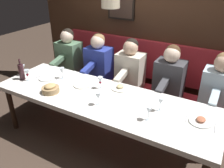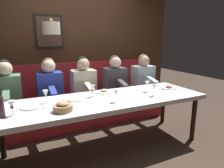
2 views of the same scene
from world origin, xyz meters
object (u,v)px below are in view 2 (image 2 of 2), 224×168
at_px(diner_middle, 83,81).
at_px(bread_bowl, 63,107).
at_px(wine_glass_4, 92,88).
at_px(wine_bottle, 0,107).
at_px(wine_glass_2, 12,105).
at_px(wine_glass_0, 116,93).
at_px(wine_glass_6, 154,88).
at_px(wine_glass_5, 147,84).
at_px(diner_nearest, 143,75).
at_px(diner_far, 50,84).
at_px(diner_near, 115,78).
at_px(diner_farthest, 7,88).
at_px(wine_glass_1, 46,94).
at_px(dining_table, 106,103).

distance_m(diner_middle, bread_bowl, 1.25).
relative_size(wine_glass_4, wine_bottle, 0.55).
relative_size(diner_middle, wine_glass_2, 4.82).
xyz_separation_m(wine_glass_0, wine_glass_6, (0.01, -0.61, 0.00)).
xyz_separation_m(wine_glass_4, wine_glass_5, (-0.12, -0.85, 0.00)).
distance_m(diner_nearest, diner_far, 1.82).
relative_size(diner_near, wine_glass_5, 4.82).
height_order(wine_glass_2, bread_bowl, wine_glass_2).
height_order(diner_middle, bread_bowl, diner_middle).
relative_size(wine_glass_0, wine_glass_5, 1.00).
distance_m(diner_farthest, wine_bottle, 1.02).
xyz_separation_m(wine_glass_1, wine_glass_4, (0.01, -0.63, -0.00)).
bearing_deg(wine_glass_6, diner_farthest, 60.97).
relative_size(wine_glass_0, wine_glass_6, 1.00).
bearing_deg(diner_farthest, wine_glass_2, -174.44).
bearing_deg(bread_bowl, diner_middle, -27.68).
bearing_deg(diner_farthest, wine_bottle, 179.68).
relative_size(wine_glass_1, wine_glass_2, 1.00).
relative_size(wine_glass_1, wine_glass_5, 1.00).
distance_m(wine_glass_1, bread_bowl, 0.41).
xyz_separation_m(diner_nearest, wine_glass_2, (-1.01, 2.33, 0.04)).
bearing_deg(diner_middle, wine_glass_4, 172.90).
xyz_separation_m(diner_near, diner_farthest, (0.00, 1.79, 0.00)).
relative_size(diner_far, wine_glass_1, 4.82).
distance_m(diner_near, wine_glass_1, 1.51).
relative_size(diner_nearest, diner_middle, 1.00).
xyz_separation_m(diner_far, wine_glass_5, (-0.83, -1.33, 0.04)).
distance_m(diner_middle, wine_glass_1, 1.02).
xyz_separation_m(dining_table, wine_glass_6, (-0.17, -0.67, 0.18)).
bearing_deg(wine_bottle, diner_nearest, -67.34).
distance_m(dining_table, wine_bottle, 1.25).
relative_size(wine_glass_0, bread_bowl, 0.75).
relative_size(wine_glass_4, bread_bowl, 0.75).
bearing_deg(diner_nearest, wine_glass_1, 110.18).
distance_m(dining_table, diner_near, 1.06).
bearing_deg(diner_near, diner_farthest, 90.00).
height_order(diner_nearest, wine_glass_0, diner_nearest).
distance_m(diner_nearest, wine_glass_0, 1.56).
distance_m(wine_glass_2, wine_glass_6, 1.80).
relative_size(wine_glass_6, wine_bottle, 0.55).
relative_size(diner_middle, wine_glass_5, 4.82).
relative_size(dining_table, wine_glass_5, 17.21).
xyz_separation_m(diner_farthest, wine_bottle, (-1.02, 0.01, 0.04)).
bearing_deg(diner_farthest, diner_middle, -90.00).
xyz_separation_m(dining_table, wine_bottle, (-0.14, 1.23, 0.18)).
relative_size(diner_far, wine_glass_5, 4.82).
bearing_deg(diner_nearest, diner_middle, 90.00).
bearing_deg(diner_far, wine_glass_5, -121.90).
xyz_separation_m(diner_nearest, wine_bottle, (-1.02, 2.44, 0.04)).
relative_size(diner_farthest, wine_glass_1, 4.82).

